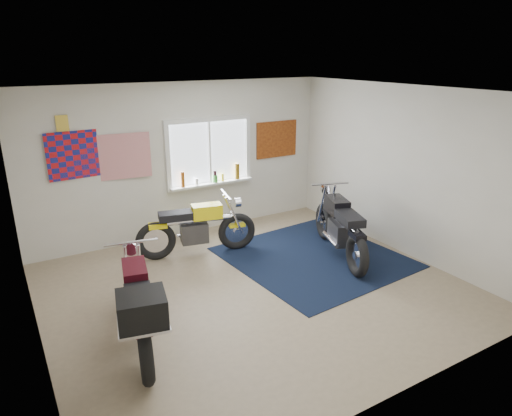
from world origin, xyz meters
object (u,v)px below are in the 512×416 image
navy_rug (314,257)px  black_chrome_bike (340,228)px  yellow_triumph (197,229)px  maroon_tourer (139,307)px

navy_rug → black_chrome_bike: bearing=-18.0°
navy_rug → black_chrome_bike: (0.40, -0.13, 0.47)m
yellow_triumph → maroon_tourer: size_ratio=0.95×
navy_rug → yellow_triumph: (-1.56, 1.10, 0.43)m
yellow_triumph → maroon_tourer: (-1.57, -2.05, 0.10)m
yellow_triumph → black_chrome_bike: bearing=-19.5°
black_chrome_bike → maroon_tourer: size_ratio=1.00×
navy_rug → yellow_triumph: bearing=144.9°
navy_rug → yellow_triumph: size_ratio=1.33×
yellow_triumph → maroon_tourer: 2.58m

